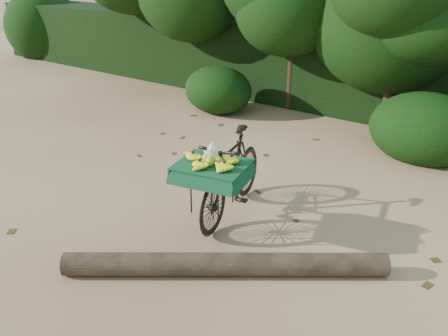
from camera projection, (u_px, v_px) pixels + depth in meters
The scene contains 7 objects.
ground at pixel (205, 233), 6.09m from camera, with size 80.00×80.00×0.00m, color tan.
vendor_bicycle at pixel (231, 174), 6.32m from camera, with size 1.08×2.02×1.18m.
fallen_log at pixel (225, 264), 5.26m from camera, with size 0.26×0.26×3.60m, color brown.
hedge_backdrop at pixel (382, 74), 10.37m from camera, with size 26.00×1.80×1.80m, color black.
tree_row at pixel (345, 24), 9.68m from camera, with size 14.50×2.00×4.00m, color black, non-canonical shape.
bush_clumps at pixel (369, 121), 8.81m from camera, with size 8.80×1.70×0.90m, color black, non-canonical shape.
leaf_litter at pixel (234, 213), 6.57m from camera, with size 7.00×7.30×0.01m, color #452E12, non-canonical shape.
Camera 1 is at (3.27, -4.07, 3.26)m, focal length 38.00 mm.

